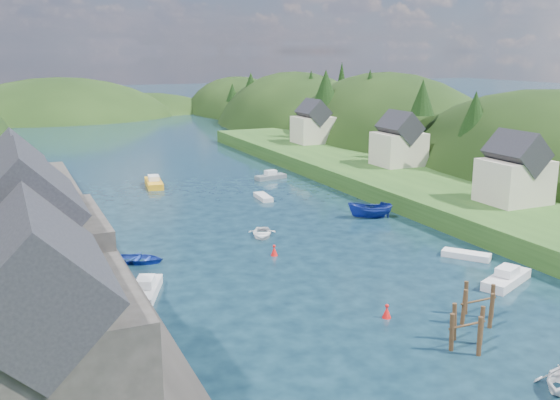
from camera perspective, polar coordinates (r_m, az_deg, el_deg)
name	(u,v)px	position (r m, az deg, el deg)	size (l,w,h in m)	color
ground	(216,194)	(87.75, -5.89, 0.51)	(600.00, 600.00, 0.00)	black
hillside_right	(385,185)	(130.97, 9.60, 1.37)	(36.00, 245.56, 48.00)	black
far_hills	(98,148)	(209.40, -16.31, 4.57)	(103.00, 68.00, 44.00)	black
hill_trees	(186,106)	(100.33, -8.57, 8.51)	(91.95, 149.28, 12.34)	black
quay_left	(52,284)	(54.62, -20.11, -7.25)	(12.00, 110.00, 2.00)	#2D2B28
quayside_buildings	(27,269)	(39.71, -22.14, -5.85)	(8.00, 35.84, 12.90)	#2D2B28
boat_sheds	(14,190)	(71.75, -23.17, 0.88)	(7.00, 21.00, 7.50)	#2D2D30
terrace_right	(407,184)	(89.90, 11.49, 1.40)	(16.00, 120.00, 2.40)	#234719
right_bank_cottages	(392,143)	(97.52, 10.22, 5.16)	(9.00, 59.24, 8.41)	beige
piling_cluster_near	(467,332)	(44.73, 16.69, -11.53)	(3.01, 2.83, 3.30)	#382314
piling_cluster_far	(478,307)	(49.08, 17.65, -9.34)	(3.23, 3.02, 3.24)	#382314
channel_buoy_near	(387,312)	(48.22, 9.74, -10.04)	(0.70, 0.70, 1.10)	red
channel_buoy_far	(274,251)	(61.30, -0.53, -4.67)	(0.70, 0.70, 1.10)	red
moored_boats	(295,261)	(57.82, 1.38, -5.62)	(35.52, 76.71, 2.33)	silver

